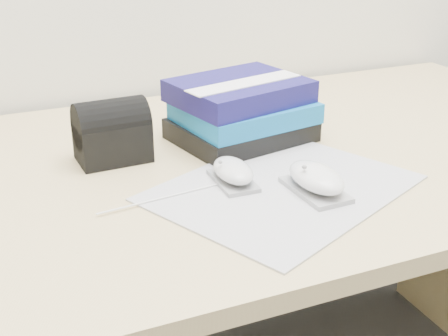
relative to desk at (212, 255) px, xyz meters
name	(u,v)px	position (x,y,z in m)	size (l,w,h in m)	color
desk	(212,255)	(0.00, 0.00, 0.00)	(1.60, 0.80, 0.73)	tan
mousepad	(283,188)	(0.03, -0.21, 0.24)	(0.39, 0.30, 0.00)	#929199
mouse_rear	(233,172)	(-0.03, -0.17, 0.26)	(0.06, 0.10, 0.04)	gray
mouse_front	(316,179)	(0.07, -0.25, 0.26)	(0.07, 0.12, 0.05)	#949496
usb_cable	(168,197)	(-0.14, -0.18, 0.24)	(0.00, 0.00, 0.23)	white
book_stack	(242,111)	(0.07, 0.01, 0.29)	(0.27, 0.23, 0.12)	black
pouch	(112,131)	(-0.18, 0.01, 0.29)	(0.12, 0.09, 0.11)	black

